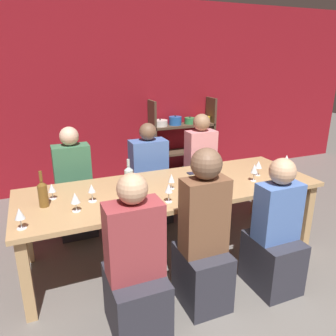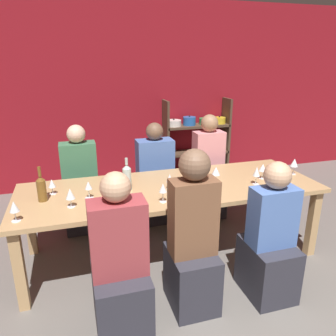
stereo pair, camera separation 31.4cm
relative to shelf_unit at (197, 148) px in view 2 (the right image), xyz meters
The scene contains 22 objects.
wall_back_red 1.34m from the shelf_unit, 168.94° to the left, with size 8.80×0.06×2.70m.
shelf_unit is the anchor object (origin of this frame).
dining_table 2.24m from the shelf_unit, 118.04° to the right, with size 2.82×0.97×0.73m.
wine_bottle_green 2.46m from the shelf_unit, 126.94° to the right, with size 0.08×0.08×0.31m.
wine_bottle_dark 2.98m from the shelf_unit, 137.88° to the right, with size 0.08×0.08×0.30m.
wine_glass_white_a 2.20m from the shelf_unit, 96.79° to the right, with size 0.07×0.07×0.18m.
wine_glass_red_a 3.33m from the shelf_unit, 135.58° to the right, with size 0.07×0.07×0.16m.
wine_glass_empty_a 2.33m from the shelf_unit, 118.06° to the right, with size 0.06×0.06×0.15m.
wine_glass_white_b 2.63m from the shelf_unit, 118.01° to the right, with size 0.07×0.07×0.17m.
wine_glass_white_c 2.75m from the shelf_unit, 131.64° to the right, with size 0.07×0.07×0.16m.
wine_glass_red_b 2.08m from the shelf_unit, 106.71° to the right, with size 0.08×0.08×0.15m.
wine_glass_empty_b 2.95m from the shelf_unit, 132.06° to the right, with size 0.08×0.08×0.16m.
wine_glass_empty_c 2.07m from the shelf_unit, 93.23° to the right, with size 0.08×0.08×0.16m.
wine_glass_red_c 2.83m from the shelf_unit, 138.82° to the right, with size 0.06×0.06×0.14m.
wine_glass_red_d 2.06m from the shelf_unit, 82.29° to the right, with size 0.08×0.08×0.17m.
cell_phone 1.88m from the shelf_unit, 111.74° to the right, with size 0.15×0.08×0.01m.
person_near_a 2.93m from the shelf_unit, 112.26° to the right, with size 0.34×0.43×1.29m.
person_far_a 1.51m from the shelf_unit, 131.24° to the right, with size 0.43×0.54×1.18m.
person_near_b 2.81m from the shelf_unit, 99.55° to the right, with size 0.36×0.44×1.15m.
person_far_b 2.19m from the shelf_unit, 148.60° to the right, with size 0.39×0.48×1.21m.
person_near_c 3.24m from the shelf_unit, 121.09° to the right, with size 0.38×0.48×1.20m.
person_far_c 1.28m from the shelf_unit, 105.93° to the right, with size 0.36×0.45×1.26m.
Camera 2 is at (-0.88, -1.10, 1.87)m, focal length 35.00 mm.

